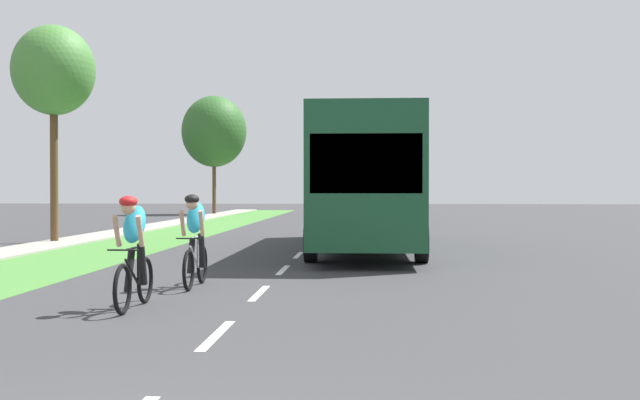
{
  "coord_description": "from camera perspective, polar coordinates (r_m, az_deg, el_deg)",
  "views": [
    {
      "loc": [
        1.71,
        -3.88,
        1.68
      ],
      "look_at": [
        0.04,
        23.59,
        1.26
      ],
      "focal_mm": 43.0,
      "sensor_mm": 36.0,
      "label": 1
    }
  ],
  "objects": [
    {
      "name": "grass_verge",
      "position": [
        24.94,
        -12.82,
        -3.01
      ],
      "size": [
        3.0,
        70.0,
        0.01
      ],
      "primitive_type": "cube",
      "color": "#478438",
      "rests_on": "ground_plane"
    },
    {
      "name": "street_tree_near",
      "position": [
        25.38,
        -19.21,
        9.01
      ],
      "size": [
        2.53,
        2.53,
        6.73
      ],
      "color": "brown",
      "rests_on": "ground_plane"
    },
    {
      "name": "street_tree_far",
      "position": [
        50.41,
        -7.89,
        5.07
      ],
      "size": [
        4.2,
        4.2,
        7.7
      ],
      "color": "brown",
      "rests_on": "ground_plane"
    },
    {
      "name": "cyclist_trailing",
      "position": [
        13.17,
        -9.28,
        -2.92
      ],
      "size": [
        0.42,
        1.72,
        1.58
      ],
      "color": "black",
      "rests_on": "ground_plane"
    },
    {
      "name": "sedan_black",
      "position": [
        49.45,
        3.22,
        -0.19
      ],
      "size": [
        1.98,
        4.3,
        1.52
      ],
      "color": "black",
      "rests_on": "ground_plane"
    },
    {
      "name": "ground_plane",
      "position": [
        24.0,
        -0.62,
        -3.15
      ],
      "size": [
        120.0,
        120.0,
        0.0
      ],
      "primitive_type": "plane",
      "color": "#38383A"
    },
    {
      "name": "bus_dark_green",
      "position": [
        21.09,
        3.45,
        1.68
      ],
      "size": [
        2.78,
        11.6,
        3.48
      ],
      "color": "#194C2D",
      "rests_on": "ground_plane"
    },
    {
      "name": "pickup_red",
      "position": [
        37.64,
        3.91,
        -0.44
      ],
      "size": [
        2.22,
        5.1,
        1.64
      ],
      "color": "red",
      "rests_on": "ground_plane"
    },
    {
      "name": "lane_markings_center",
      "position": [
        27.98,
        -0.04,
        -2.57
      ],
      "size": [
        0.12,
        54.3,
        0.01
      ],
      "color": "white",
      "rests_on": "ground_plane"
    },
    {
      "name": "cyclist_lead",
      "position": [
        10.95,
        -13.71,
        -3.7
      ],
      "size": [
        0.42,
        1.72,
        1.58
      ],
      "color": "black",
      "rests_on": "ground_plane"
    },
    {
      "name": "sidewalk_concrete",
      "position": [
        25.67,
        -17.75,
        -2.92
      ],
      "size": [
        1.59,
        70.0,
        0.1
      ],
      "primitive_type": "cube",
      "color": "#9E998E",
      "rests_on": "ground_plane"
    }
  ]
}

